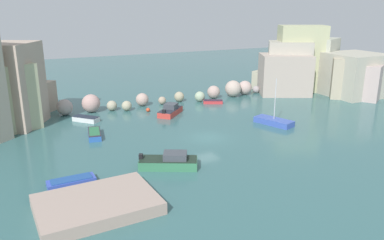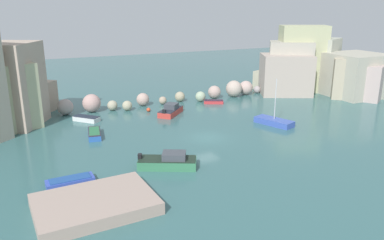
{
  "view_description": "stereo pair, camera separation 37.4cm",
  "coord_description": "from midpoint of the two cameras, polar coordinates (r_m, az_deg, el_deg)",
  "views": [
    {
      "loc": [
        -19.54,
        -37.86,
        14.96
      ],
      "look_at": [
        0.0,
        4.34,
        1.0
      ],
      "focal_mm": 35.89,
      "sensor_mm": 36.0,
      "label": 1
    },
    {
      "loc": [
        -19.2,
        -38.02,
        14.96
      ],
      "look_at": [
        0.0,
        4.34,
        1.0
      ],
      "focal_mm": 35.89,
      "sensor_mm": 36.0,
      "label": 2
    }
  ],
  "objects": [
    {
      "name": "cove_water",
      "position": [
        45.15,
        2.52,
        -2.66
      ],
      "size": [
        160.0,
        160.0,
        0.0
      ],
      "primitive_type": "plane",
      "color": "#366465",
      "rests_on": "ground"
    },
    {
      "name": "cliff_headland_right",
      "position": [
        71.33,
        17.9,
        7.0
      ],
      "size": [
        19.52,
        20.94,
        11.59
      ],
      "color": "#AAA496",
      "rests_on": "ground"
    },
    {
      "name": "rock_breakwater",
      "position": [
        61.1,
        -2.32,
        3.62
      ],
      "size": [
        34.35,
        3.75,
        2.76
      ],
      "color": "#AD9F9A",
      "rests_on": "ground"
    },
    {
      "name": "stone_dock",
      "position": [
        30.65,
        -13.88,
        -12.02
      ],
      "size": [
        9.22,
        6.9,
        0.96
      ],
      "primitive_type": "cube",
      "rotation": [
        0.0,
        0.0,
        0.07
      ],
      "color": "tan",
      "rests_on": "ground"
    },
    {
      "name": "channel_buoy",
      "position": [
        56.38,
        -6.3,
        1.53
      ],
      "size": [
        0.59,
        0.59,
        0.59
      ],
      "primitive_type": "sphere",
      "color": "#E04C28",
      "rests_on": "cove_water"
    },
    {
      "name": "moored_boat_0",
      "position": [
        35.35,
        -17.35,
        -8.66
      ],
      "size": [
        4.11,
        1.68,
        0.57
      ],
      "rotation": [
        0.0,
        0.0,
        3.19
      ],
      "color": "#3951BB",
      "rests_on": "cove_water"
    },
    {
      "name": "moored_boat_1",
      "position": [
        51.15,
        12.29,
        -0.23
      ],
      "size": [
        3.63,
        5.44,
        6.06
      ],
      "rotation": [
        0.0,
        0.0,
        5.08
      ],
      "color": "#3C58B8",
      "rests_on": "cove_water"
    },
    {
      "name": "moored_boat_2",
      "position": [
        54.61,
        -2.98,
        1.42
      ],
      "size": [
        4.74,
        4.81,
        1.55
      ],
      "rotation": [
        0.0,
        0.0,
        0.8
      ],
      "color": "#CA3C34",
      "rests_on": "cove_water"
    },
    {
      "name": "moored_boat_3",
      "position": [
        36.92,
        -3.23,
        -6.2
      ],
      "size": [
        5.86,
        4.26,
        1.55
      ],
      "rotation": [
        0.0,
        0.0,
        5.83
      ],
      "color": "#387A55",
      "rests_on": "cove_water"
    },
    {
      "name": "moored_boat_4",
      "position": [
        60.91,
        3.41,
        2.72
      ],
      "size": [
        3.21,
        2.36,
        0.54
      ],
      "rotation": [
        0.0,
        0.0,
        2.68
      ],
      "color": "#C93539",
      "rests_on": "cove_water"
    },
    {
      "name": "moored_boat_5",
      "position": [
        46.86,
        -14.07,
        -1.96
      ],
      "size": [
        2.01,
        4.19,
        0.71
      ],
      "rotation": [
        0.0,
        0.0,
        1.41
      ],
      "color": "#2B5CB0",
      "rests_on": "cove_water"
    },
    {
      "name": "moored_boat_6",
      "position": [
        53.33,
        -15.22,
        0.19
      ],
      "size": [
        3.42,
        3.54,
        0.68
      ],
      "rotation": [
        0.0,
        0.0,
        5.46
      ],
      "color": "silver",
      "rests_on": "cove_water"
    }
  ]
}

